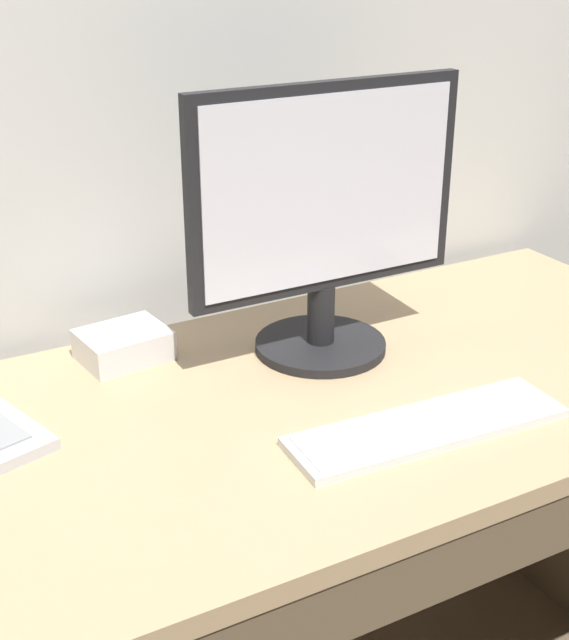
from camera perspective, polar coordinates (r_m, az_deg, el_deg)
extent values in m
cube|color=tan|center=(1.35, -3.64, -6.87)|extent=(1.85, 0.72, 0.03)
cube|color=brown|center=(1.14, 4.25, -17.54)|extent=(1.78, 0.02, 0.10)
cylinder|color=black|center=(1.54, 2.31, -1.61)|extent=(0.23, 0.23, 0.02)
cylinder|color=black|center=(1.52, 2.35, 0.44)|extent=(0.05, 0.05, 0.10)
cube|color=black|center=(1.43, 2.71, 8.41)|extent=(0.48, 0.02, 0.34)
cube|color=silver|center=(1.42, 2.97, 8.29)|extent=(0.45, 0.00, 0.30)
cube|color=white|center=(1.32, 9.14, -6.80)|extent=(0.43, 0.14, 0.01)
cube|color=silver|center=(1.31, 9.17, -6.49)|extent=(0.41, 0.12, 0.00)
cube|color=silver|center=(1.53, -10.27, -1.58)|extent=(0.15, 0.13, 0.05)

